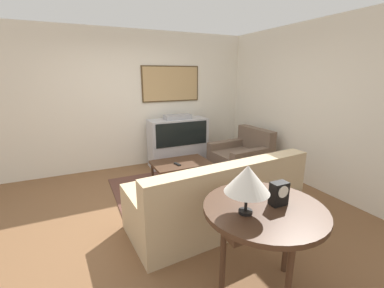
{
  "coord_description": "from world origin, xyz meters",
  "views": [
    {
      "loc": [
        -0.97,
        -3.09,
        1.86
      ],
      "look_at": [
        0.75,
        0.62,
        0.75
      ],
      "focal_mm": 24.0,
      "sensor_mm": 36.0,
      "label": 1
    }
  ],
  "objects_px": {
    "armchair": "(241,158)",
    "console_table": "(264,215)",
    "couch": "(218,201)",
    "mantel_clock": "(279,194)",
    "coffee_table": "(181,165)",
    "table_lamp": "(247,179)",
    "tv": "(178,142)"
  },
  "relations": [
    {
      "from": "armchair",
      "to": "console_table",
      "type": "relative_size",
      "value": 1.01
    },
    {
      "from": "couch",
      "to": "mantel_clock",
      "type": "distance_m",
      "value": 1.22
    },
    {
      "from": "coffee_table",
      "to": "table_lamp",
      "type": "distance_m",
      "value": 2.47
    },
    {
      "from": "couch",
      "to": "coffee_table",
      "type": "height_order",
      "value": "couch"
    },
    {
      "from": "coffee_table",
      "to": "mantel_clock",
      "type": "xyz_separation_m",
      "value": [
        -0.08,
        -2.33,
        0.52
      ]
    },
    {
      "from": "table_lamp",
      "to": "armchair",
      "type": "bearing_deg",
      "value": 54.52
    },
    {
      "from": "tv",
      "to": "console_table",
      "type": "bearing_deg",
      "value": -99.73
    },
    {
      "from": "couch",
      "to": "console_table",
      "type": "height_order",
      "value": "couch"
    },
    {
      "from": "tv",
      "to": "console_table",
      "type": "relative_size",
      "value": 1.19
    },
    {
      "from": "console_table",
      "to": "table_lamp",
      "type": "distance_m",
      "value": 0.41
    },
    {
      "from": "armchair",
      "to": "mantel_clock",
      "type": "xyz_separation_m",
      "value": [
        -1.42,
        -2.46,
        0.63
      ]
    },
    {
      "from": "armchair",
      "to": "console_table",
      "type": "xyz_separation_m",
      "value": [
        -1.55,
        -2.44,
        0.46
      ]
    },
    {
      "from": "coffee_table",
      "to": "table_lamp",
      "type": "bearing_deg",
      "value": -100.06
    },
    {
      "from": "tv",
      "to": "coffee_table",
      "type": "xyz_separation_m",
      "value": [
        -0.37,
        -1.03,
        -0.12
      ]
    },
    {
      "from": "console_table",
      "to": "armchair",
      "type": "bearing_deg",
      "value": 57.67
    },
    {
      "from": "table_lamp",
      "to": "mantel_clock",
      "type": "bearing_deg",
      "value": -0.19
    },
    {
      "from": "console_table",
      "to": "coffee_table",
      "type": "bearing_deg",
      "value": 84.86
    },
    {
      "from": "armchair",
      "to": "table_lamp",
      "type": "distance_m",
      "value": 3.13
    },
    {
      "from": "tv",
      "to": "armchair",
      "type": "distance_m",
      "value": 1.35
    },
    {
      "from": "tv",
      "to": "table_lamp",
      "type": "distance_m",
      "value": 3.5
    },
    {
      "from": "tv",
      "to": "mantel_clock",
      "type": "xyz_separation_m",
      "value": [
        -0.45,
        -3.36,
        0.4
      ]
    },
    {
      "from": "couch",
      "to": "armchair",
      "type": "bearing_deg",
      "value": -138.61
    },
    {
      "from": "couch",
      "to": "tv",
      "type": "bearing_deg",
      "value": -103.95
    },
    {
      "from": "couch",
      "to": "mantel_clock",
      "type": "xyz_separation_m",
      "value": [
        -0.06,
        -1.06,
        0.6
      ]
    },
    {
      "from": "table_lamp",
      "to": "mantel_clock",
      "type": "relative_size",
      "value": 1.99
    },
    {
      "from": "console_table",
      "to": "table_lamp",
      "type": "height_order",
      "value": "table_lamp"
    },
    {
      "from": "tv",
      "to": "console_table",
      "type": "distance_m",
      "value": 3.41
    },
    {
      "from": "tv",
      "to": "coffee_table",
      "type": "relative_size",
      "value": 1.28
    },
    {
      "from": "couch",
      "to": "table_lamp",
      "type": "relative_size",
      "value": 5.62
    },
    {
      "from": "tv",
      "to": "console_table",
      "type": "xyz_separation_m",
      "value": [
        -0.57,
        -3.35,
        0.23
      ]
    },
    {
      "from": "mantel_clock",
      "to": "table_lamp",
      "type": "bearing_deg",
      "value": 179.81
    },
    {
      "from": "console_table",
      "to": "mantel_clock",
      "type": "distance_m",
      "value": 0.22
    }
  ]
}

